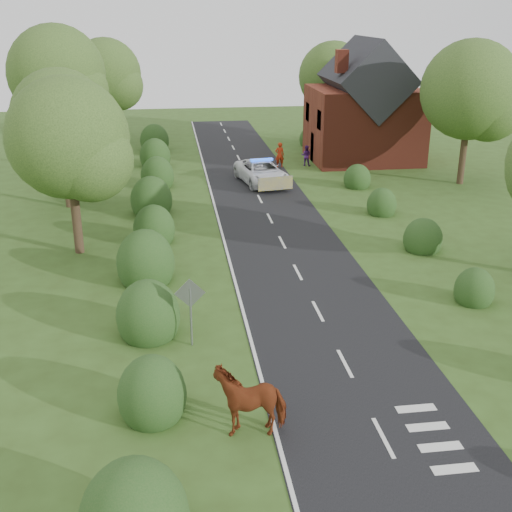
{
  "coord_description": "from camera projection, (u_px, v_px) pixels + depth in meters",
  "views": [
    {
      "loc": [
        -5.48,
        -18.06,
        11.06
      ],
      "look_at": [
        -2.03,
        6.98,
        1.3
      ],
      "focal_mm": 45.0,
      "sensor_mm": 36.0,
      "label": 1
    }
  ],
  "objects": [
    {
      "name": "road_sign",
      "position": [
        190.0,
        302.0,
        21.99
      ],
      "size": [
        1.06,
        0.08,
        2.53
      ],
      "color": "gray",
      "rests_on": "ground"
    },
    {
      "name": "house",
      "position": [
        364.0,
        111.0,
        48.94
      ],
      "size": [
        8.0,
        7.4,
        9.17
      ],
      "color": "maroon",
      "rests_on": "ground"
    },
    {
      "name": "tree_left_c",
      "position": [
        61.0,
        78.0,
        44.97
      ],
      "size": [
        6.97,
        6.8,
        10.22
      ],
      "color": "#332316",
      "rests_on": "ground"
    },
    {
      "name": "ground",
      "position": [
        345.0,
        364.0,
        21.38
      ],
      "size": [
        120.0,
        120.0,
        0.0
      ],
      "primitive_type": "plane",
      "color": "#364F1C"
    },
    {
      "name": "police_van",
      "position": [
        262.0,
        172.0,
        43.18
      ],
      "size": [
        3.5,
        5.97,
        1.7
      ],
      "rotation": [
        0.0,
        0.0,
        0.18
      ],
      "color": "white",
      "rests_on": "ground"
    },
    {
      "name": "hedgerow_left",
      "position": [
        151.0,
        237.0,
        31.08
      ],
      "size": [
        2.75,
        50.41,
        3.0
      ],
      "color": "#1C4519",
      "rests_on": "ground"
    },
    {
      "name": "tree_right_c",
      "position": [
        336.0,
        79.0,
        55.61
      ],
      "size": [
        6.15,
        6.0,
        8.58
      ],
      "color": "#332316",
      "rests_on": "ground"
    },
    {
      "name": "road_markings",
      "position": [
        249.0,
        238.0,
        33.11
      ],
      "size": [
        4.96,
        70.0,
        0.01
      ],
      "color": "white",
      "rests_on": "road"
    },
    {
      "name": "tree_left_b",
      "position": [
        65.0,
        122.0,
        36.48
      ],
      "size": [
        5.74,
        5.6,
        8.07
      ],
      "color": "#332316",
      "rests_on": "ground"
    },
    {
      "name": "road",
      "position": [
        273.0,
        224.0,
        35.23
      ],
      "size": [
        6.0,
        70.0,
        0.02
      ],
      "primitive_type": "cube",
      "color": "black",
      "rests_on": "ground"
    },
    {
      "name": "pedestrian_red",
      "position": [
        280.0,
        155.0,
        47.6
      ],
      "size": [
        0.69,
        0.46,
        1.86
      ],
      "primitive_type": "imported",
      "rotation": [
        0.0,
        0.0,
        3.16
      ],
      "color": "#B82A10",
      "rests_on": "ground"
    },
    {
      "name": "pedestrian_purple",
      "position": [
        306.0,
        156.0,
        48.18
      ],
      "size": [
        0.9,
        0.81,
        1.53
      ],
      "primitive_type": "imported",
      "rotation": [
        0.0,
        0.0,
        2.76
      ],
      "color": "#471A69",
      "rests_on": "ground"
    },
    {
      "name": "tree_left_d",
      "position": [
        109.0,
        77.0,
        54.87
      ],
      "size": [
        6.15,
        6.0,
        8.89
      ],
      "color": "#332316",
      "rests_on": "ground"
    },
    {
      "name": "tree_right_b",
      "position": [
        475.0,
        94.0,
        41.24
      ],
      "size": [
        6.56,
        6.4,
        9.4
      ],
      "color": "#332316",
      "rests_on": "ground"
    },
    {
      "name": "tree_left_a",
      "position": [
        74.0,
        143.0,
        29.17
      ],
      "size": [
        5.74,
        5.6,
        8.38
      ],
      "color": "#332316",
      "rests_on": "ground"
    },
    {
      "name": "hedgerow_right",
      "position": [
        414.0,
        232.0,
        32.38
      ],
      "size": [
        2.1,
        45.78,
        2.1
      ],
      "color": "#1C4519",
      "rests_on": "ground"
    },
    {
      "name": "cow",
      "position": [
        250.0,
        402.0,
        17.89
      ],
      "size": [
        2.34,
        1.27,
        1.64
      ],
      "primitive_type": "imported",
      "rotation": [
        0.0,
        0.0,
        -1.55
      ],
      "color": "brown",
      "rests_on": "ground"
    }
  ]
}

